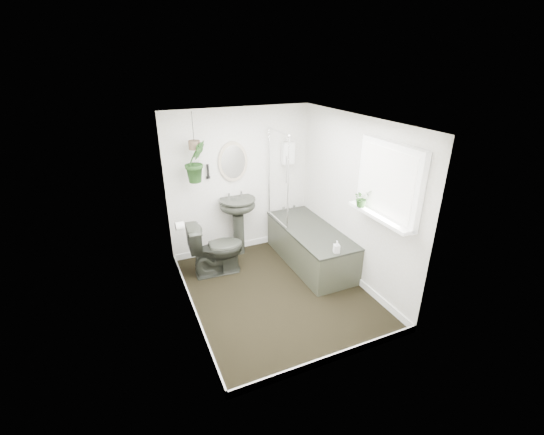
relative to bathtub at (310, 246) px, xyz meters
name	(u,v)px	position (x,y,z in m)	size (l,w,h in m)	color
floor	(276,292)	(-0.80, -0.50, -0.30)	(2.30, 2.80, 0.02)	black
ceiling	(277,120)	(-0.80, -0.50, 2.02)	(2.30, 2.80, 0.02)	white
wall_back	(240,182)	(-0.80, 0.91, 0.86)	(2.30, 0.02, 2.30)	silver
wall_front	(340,270)	(-0.80, -1.91, 0.86)	(2.30, 0.02, 2.30)	silver
wall_left	(184,231)	(-1.96, -0.50, 0.86)	(0.02, 2.80, 2.30)	silver
wall_right	(354,201)	(0.36, -0.50, 0.86)	(0.02, 2.80, 2.30)	silver
skirting	(276,288)	(-0.80, -0.50, -0.24)	(2.30, 2.80, 0.10)	white
bathtub	(310,246)	(0.00, 0.00, 0.00)	(0.72, 1.72, 0.58)	#252821
bath_screen	(278,178)	(-0.33, 0.49, 0.99)	(0.04, 0.72, 1.40)	silver
shower_box	(288,153)	(0.00, 0.84, 1.26)	(0.20, 0.10, 0.35)	white
oval_mirror	(233,162)	(-0.91, 0.87, 1.21)	(0.46, 0.03, 0.62)	tan
wall_sconce	(208,171)	(-1.31, 0.86, 1.11)	(0.04, 0.04, 0.22)	black
toilet_roll_holder	(180,226)	(-1.90, 0.20, 0.61)	(0.11, 0.11, 0.11)	white
window_recess	(389,182)	(0.29, -1.20, 1.36)	(0.08, 1.00, 0.90)	white
window_sill	(380,216)	(0.22, -1.20, 0.94)	(0.18, 1.00, 0.04)	white
window_blinds	(386,182)	(0.24, -1.20, 1.36)	(0.01, 0.86, 0.76)	white
toilet	(216,248)	(-1.40, 0.30, 0.11)	(0.45, 0.79, 0.80)	#252821
pedestal_sink	(238,226)	(-0.91, 0.74, 0.19)	(0.56, 0.48, 0.95)	#252821
sill_plant	(362,198)	(0.17, -0.90, 1.07)	(0.20, 0.17, 0.22)	black
hanging_plant	(196,162)	(-1.52, 0.66, 1.33)	(0.32, 0.26, 0.59)	black
soap_bottle	(337,247)	(-0.05, -0.77, 0.38)	(0.08, 0.08, 0.17)	#322E2F
hanging_pot	(194,145)	(-1.52, 0.66, 1.56)	(0.16, 0.16, 0.12)	brown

